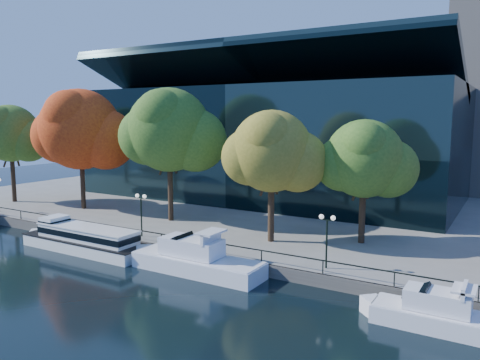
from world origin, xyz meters
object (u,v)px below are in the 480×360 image
Objects in this scene: cruiser_far at (437,313)px; tree_3 at (273,153)px; lamp_2 at (327,229)px; lamp_1 at (141,205)px; tree_0 at (11,135)px; tree_2 at (170,132)px; tree_4 at (365,161)px; tour_boat at (81,238)px; cruiser_near at (192,258)px; tree_1 at (81,131)px.

tree_3 is at bearing 149.58° from cruiser_far.
tree_3 is 2.93× the size of lamp_2.
lamp_1 is at bearing 170.88° from cruiser_far.
cruiser_far is 9.84m from lamp_2.
tree_2 is at bearing 3.91° from tree_0.
tree_4 is 2.72× the size of lamp_1.
cruiser_near is (12.31, 0.38, -0.09)m from tour_boat.
tree_4 is at bearing 49.25° from cruiser_near.
tree_1 reaches higher than tour_boat.
tree_0 is 11.83m from tree_1.
tree_4 is at bearing 4.15° from tree_0.
tree_4 is at bearing 3.16° from tree_1.
tree_0 is (-23.18, 8.82, 8.69)m from tour_boat.
tree_1 is at bearing -178.77° from tree_2.
tree_0 is at bearing 159.18° from tour_boat.
tree_2 is 13.50m from tree_3.
tree_0 reaches higher than tour_boat.
tour_boat is 1.65× the size of cruiser_far.
cruiser_near is 17.31m from tree_2.
lamp_1 is at bearing 44.08° from tour_boat.
tree_3 is 2.93× the size of lamp_1.
tree_0 is at bearing -175.85° from tree_4.
tree_1 is at bearing 157.11° from lamp_1.
tree_0 is at bearing 166.62° from cruiser_near.
tree_0 reaches higher than lamp_2.
lamp_1 is (-18.54, -8.35, -4.40)m from tree_4.
tour_boat is 17.95m from tree_1.
tour_boat is 14.27m from tree_2.
tree_3 is at bearing -3.89° from tree_1.
lamp_2 is at bearing 19.09° from cruiser_near.
lamp_1 is (-11.36, -4.66, -5.02)m from tree_3.
cruiser_far is 27.07m from lamp_1.
tree_3 reaches higher than tour_boat.
tree_0 reaches higher than cruiser_near.
tour_boat is 1.15× the size of tree_0.
tree_0 reaches higher than tree_3.
cruiser_near is 37.52m from tree_0.
tree_2 is 9.65m from lamp_1.
tree_3 is (26.70, -1.82, -1.48)m from tree_1.
cruiser_near is 18.16m from cruiser_far.
cruiser_far reaches higher than tour_boat.
tour_boat is 19.10m from tree_3.
lamp_2 is at bearing -18.59° from tree_2.
lamp_2 is (18.23, 0.00, 0.00)m from lamp_1.
tree_1 reaches higher than tree_3.
tree_1 is (11.73, 1.43, 0.60)m from tree_0.
tree_2 is at bearing 105.54° from lamp_1.
tree_3 is (2.94, 8.06, 7.90)m from cruiser_near.
tree_4 is (33.88, 1.87, -2.09)m from tree_1.
lamp_1 reaches higher than tour_boat.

